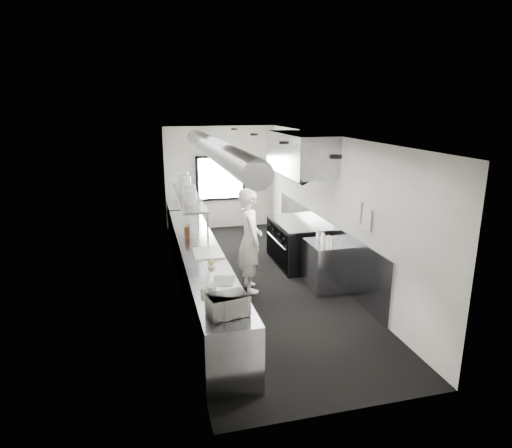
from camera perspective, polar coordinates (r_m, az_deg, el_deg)
floor at (r=8.83m, az=0.08°, el=-7.22°), size 3.00×8.00×0.01m
ceiling at (r=8.18m, az=0.09°, el=11.21°), size 3.00×8.00×0.01m
wall_back at (r=12.24m, az=-4.62°, el=5.94°), size 3.00×0.02×2.80m
wall_front at (r=4.83m, az=12.18°, el=-9.36°), size 3.00×0.02×2.80m
wall_left at (r=8.16m, az=-10.16°, el=0.99°), size 0.02×8.00×2.80m
wall_right at (r=8.88m, az=9.51°, el=2.19°), size 0.02×8.00×2.80m
wall_cladding at (r=9.36m, az=8.43°, el=-2.48°), size 0.03×5.50×1.10m
hvac_duct at (r=8.45m, az=-5.27°, el=9.58°), size 0.40×6.40×0.40m
service_window at (r=12.20m, az=-4.59°, el=5.91°), size 1.36×0.05×1.25m
exhaust_hood at (r=9.21m, az=5.69°, el=9.04°), size 0.81×2.20×0.88m
prep_counter at (r=8.01m, az=-7.05°, el=-6.30°), size 0.70×6.00×0.90m
pass_shelf at (r=9.13m, az=-8.77°, el=3.44°), size 0.45×3.00×0.68m
range at (r=9.59m, az=5.06°, el=-2.45°), size 0.88×1.60×0.94m
bottle_station at (r=8.40m, az=8.94°, el=-5.32°), size 0.65×0.80×0.90m
far_work_table at (r=11.52m, az=-9.47°, el=0.34°), size 0.70×1.20×0.90m
notice_sheet_a at (r=7.77m, az=12.90°, el=1.64°), size 0.02×0.28×0.38m
notice_sheet_b at (r=7.48m, az=14.08°, el=0.64°), size 0.02×0.28×0.38m
line_cook at (r=8.08m, az=-0.81°, el=-2.10°), size 0.47×0.71×1.94m
microwave at (r=5.44m, az=-3.69°, el=-10.36°), size 0.50×0.42×0.26m
deli_tub_a at (r=6.06m, az=-6.61°, el=-8.55°), size 0.14×0.14×0.09m
deli_tub_b at (r=6.08m, az=-5.79°, el=-8.38°), size 0.16×0.16×0.10m
newspaper at (r=6.47m, az=-4.18°, el=-7.29°), size 0.41×0.46×0.01m
small_plate at (r=7.05m, az=-5.74°, el=-5.36°), size 0.17×0.17×0.01m
pastry at (r=7.03m, az=-5.75°, el=-4.95°), size 0.09×0.09×0.09m
cutting_board at (r=7.63m, az=-6.20°, el=-3.71°), size 0.50×0.65×0.02m
knife_block at (r=8.54m, az=-8.82°, el=-0.98°), size 0.14×0.23×0.23m
plate_stack_a at (r=8.33m, az=-8.41°, el=3.46°), size 0.26×0.26×0.26m
plate_stack_b at (r=8.67m, az=-8.51°, el=4.04°), size 0.23×0.23×0.29m
plate_stack_c at (r=9.27m, az=-9.18°, el=4.97°), size 0.27×0.27×0.36m
plate_stack_d at (r=9.88m, az=-9.42°, el=5.59°), size 0.25×0.25×0.36m
squeeze_bottle_a at (r=7.95m, az=9.77°, el=-2.40°), size 0.07×0.07×0.19m
squeeze_bottle_b at (r=8.05m, az=9.33°, el=-2.18°), size 0.08×0.08×0.19m
squeeze_bottle_c at (r=8.17m, az=8.66°, el=-1.88°), size 0.08×0.08×0.19m
squeeze_bottle_d at (r=8.34m, az=8.53°, el=-1.60°), size 0.06×0.06×0.17m
squeeze_bottle_e at (r=8.47m, az=7.98°, el=-1.22°), size 0.09×0.09×0.19m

